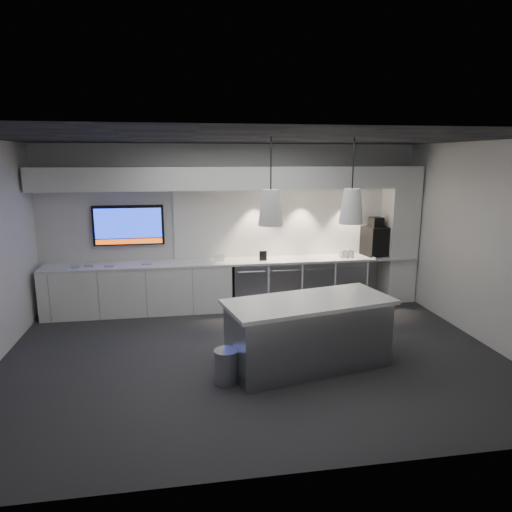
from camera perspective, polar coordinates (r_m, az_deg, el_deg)
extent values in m
plane|color=#29292B|center=(6.63, -0.25, -12.34)|extent=(7.00, 7.00, 0.00)
plane|color=black|center=(6.03, -0.27, 14.54)|extent=(7.00, 7.00, 0.00)
plane|color=silver|center=(8.60, -2.88, 3.81)|extent=(7.00, 0.00, 7.00)
plane|color=silver|center=(3.80, 5.73, -7.16)|extent=(7.00, 0.00, 7.00)
plane|color=silver|center=(7.54, 27.05, 1.28)|extent=(0.00, 7.00, 7.00)
cube|color=silver|center=(8.40, -2.59, -0.70)|extent=(6.80, 0.65, 0.04)
cube|color=white|center=(8.49, -14.39, -4.07)|extent=(3.30, 0.63, 0.86)
cube|color=#93959B|center=(8.54, -0.89, -3.62)|extent=(0.60, 0.61, 0.85)
cube|color=#93959B|center=(8.65, 3.25, -3.43)|extent=(0.60, 0.61, 0.85)
cube|color=#93959B|center=(8.81, 7.26, -3.23)|extent=(0.60, 0.61, 0.85)
cube|color=#93959B|center=(9.00, 11.11, -3.02)|extent=(0.60, 0.61, 0.85)
cube|color=white|center=(8.79, 4.95, 4.29)|extent=(4.60, 0.03, 1.30)
cube|color=white|center=(8.22, -2.71, 9.72)|extent=(6.90, 0.60, 0.40)
cube|color=white|center=(9.26, 17.45, 2.61)|extent=(0.55, 0.55, 2.60)
cube|color=black|center=(8.54, -15.64, 3.72)|extent=(1.25, 0.06, 0.72)
cube|color=#152DC5|center=(8.50, -15.68, 3.95)|extent=(1.17, 0.00, 0.54)
cube|color=#E94F0D|center=(8.55, -15.55, 1.77)|extent=(1.17, 0.00, 0.09)
cube|color=#93959B|center=(6.20, 6.56, -9.82)|extent=(2.22, 1.27, 0.88)
cube|color=silver|center=(6.04, 6.66, -5.72)|extent=(2.35, 1.39, 0.05)
cylinder|color=#93959B|center=(5.84, -3.72, -13.59)|extent=(0.40, 0.40, 0.43)
cube|color=black|center=(9.08, 14.66, 1.82)|extent=(0.47, 0.51, 0.56)
cube|color=black|center=(9.03, 14.79, 4.13)|extent=(0.26, 0.26, 0.18)
cube|color=#93959B|center=(8.91, 15.21, -0.14)|extent=(0.33, 0.24, 0.03)
cube|color=black|center=(8.36, 0.89, 0.02)|extent=(0.14, 0.03, 0.18)
cube|color=silver|center=(8.30, -4.56, -0.25)|extent=(0.18, 0.07, 0.14)
cube|color=#A1A1A1|center=(8.47, -21.64, -1.22)|extent=(0.17, 0.17, 0.02)
cube|color=#A1A1A1|center=(8.48, -20.02, -1.08)|extent=(0.18, 0.18, 0.02)
cube|color=#A1A1A1|center=(8.36, -17.78, -1.11)|extent=(0.18, 0.18, 0.02)
cube|color=#A1A1A1|center=(8.34, -13.49, -0.90)|extent=(0.17, 0.17, 0.02)
cone|color=white|center=(5.65, 1.84, 6.06)|extent=(0.31, 0.31, 0.44)
cylinder|color=black|center=(5.62, 1.88, 11.87)|extent=(0.02, 0.02, 0.70)
cone|color=white|center=(5.94, 11.84, 6.11)|extent=(0.31, 0.31, 0.44)
cylinder|color=black|center=(5.91, 12.09, 11.63)|extent=(0.02, 0.02, 0.70)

